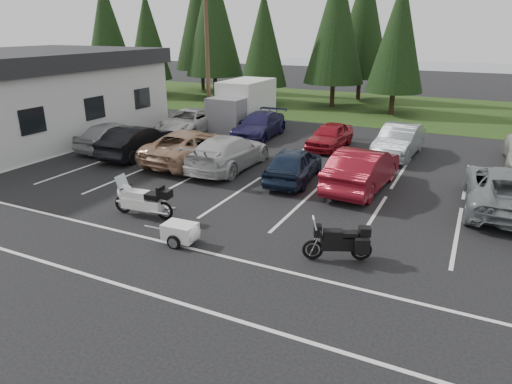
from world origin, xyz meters
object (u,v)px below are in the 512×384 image
Objects in this scene: building at (15,96)px; cargo_trailer at (180,234)px; box_truck at (240,105)px; car_far_1 at (259,125)px; car_near_4 at (294,164)px; car_far_0 at (189,121)px; car_near_1 at (137,141)px; car_near_0 at (114,135)px; car_near_3 at (229,152)px; car_far_3 at (399,141)px; car_near_5 at (363,169)px; car_near_2 at (192,146)px; touring_motorcycle at (142,197)px; utility_pole at (207,52)px; adventure_motorcycle at (338,239)px; car_far_2 at (330,136)px; car_near_6 at (505,189)px.

building reaches higher than cargo_trailer.
box_truck is 1.13× the size of car_far_1.
car_far_0 is at bearing -37.32° from car_near_4.
car_far_1 is (3.74, 6.41, -0.06)m from car_near_1.
building is 6.89m from car_near_0.
car_near_3 is 8.74m from car_far_3.
car_near_2 is at bearing 2.38° from car_near_5.
car_far_1 is 3.46× the size of cargo_trailer.
car_far_1 reaches higher than touring_motorcycle.
building is 3.48× the size of car_near_0.
car_near_0 reaches higher than touring_motorcycle.
car_near_0 is 9.90m from touring_motorcycle.
car_near_0 is 0.95× the size of car_near_1.
car_near_0 is 14.84m from car_far_3.
building is at bearing -135.00° from utility_pole.
car_near_4 is 0.82× the size of car_far_0.
car_near_4 is at bearing 177.33° from car_near_0.
adventure_motorcycle is (10.94, -14.75, -0.79)m from box_truck.
car_near_2 is at bearing 1.26° from building.
cargo_trailer is (-0.55, -13.12, -0.35)m from car_far_2.
utility_pole is at bearing -29.45° from car_near_5.
car_near_1 is 1.83× the size of touring_motorcycle.
car_near_2 is at bearing -63.88° from utility_pole.
cargo_trailer is (9.72, -7.85, -0.43)m from car_near_0.
car_near_6 is 1.09× the size of car_far_0.
car_near_6 is (11.29, -0.06, 0.01)m from car_near_3.
car_far_0 is (-3.76, 5.26, -0.07)m from car_near_2.
car_near_3 is 2.47× the size of adventure_motorcycle.
car_near_5 is 1.02× the size of car_far_1.
building reaches higher than box_truck.
building is 18.08m from cargo_trailer.
car_near_5 is at bearing -42.73° from car_far_1.
car_far_1 is 14.27m from cargo_trailer.
car_near_3 reaches higher than car_near_0.
car_near_2 reaches higher than car_near_0.
utility_pole reaches higher than car_far_2.
car_near_4 is 7.96m from car_near_6.
car_near_0 is at bearing 1.95° from car_near_5.
box_truck is 13.18m from car_near_5.
utility_pole is 8.98m from car_near_1.
car_near_4 is 6.85m from car_far_3.
car_near_0 is 18.53m from car_near_6.
car_far_2 is (5.14, 5.52, -0.11)m from car_near_2.
car_near_0 is at bearing -155.13° from car_far_3.
box_truck is at bearing -55.65° from car_near_4.
car_far_2 is (-8.25, 5.73, -0.10)m from car_near_6.
car_near_0 reaches higher than car_far_2.
car_near_3 is 6.25m from touring_motorcycle.
car_near_3 is 0.95× the size of car_near_6.
car_far_0 is at bearing -87.44° from car_near_1.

